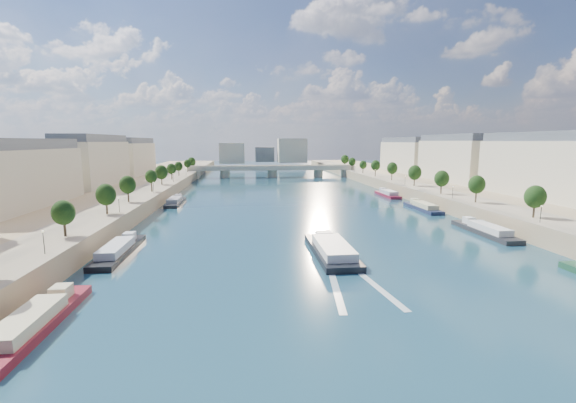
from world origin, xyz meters
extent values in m
plane|color=#0C2A36|center=(0.00, 100.00, 0.00)|extent=(700.00, 700.00, 0.00)
cube|color=#9E8460|center=(-72.00, 100.00, 2.50)|extent=(44.00, 520.00, 5.00)
cube|color=#9E8460|center=(72.00, 100.00, 2.50)|extent=(44.00, 520.00, 5.00)
cube|color=gray|center=(-57.00, 100.00, 5.05)|extent=(14.00, 520.00, 0.10)
cube|color=gray|center=(57.00, 100.00, 5.05)|extent=(14.00, 520.00, 0.10)
cylinder|color=#382B1E|center=(-55.00, 42.00, 6.91)|extent=(0.50, 0.50, 3.82)
ellipsoid|color=black|center=(-55.00, 42.00, 10.50)|extent=(4.80, 4.80, 5.52)
cylinder|color=#382B1E|center=(-55.00, 66.00, 6.91)|extent=(0.50, 0.50, 3.82)
ellipsoid|color=black|center=(-55.00, 66.00, 10.50)|extent=(4.80, 4.80, 5.52)
cylinder|color=#382B1E|center=(-55.00, 90.00, 6.91)|extent=(0.50, 0.50, 3.82)
ellipsoid|color=black|center=(-55.00, 90.00, 10.50)|extent=(4.80, 4.80, 5.52)
cylinder|color=#382B1E|center=(-55.00, 114.00, 6.91)|extent=(0.50, 0.50, 3.82)
ellipsoid|color=black|center=(-55.00, 114.00, 10.50)|extent=(4.80, 4.80, 5.52)
cylinder|color=#382B1E|center=(-55.00, 138.00, 6.91)|extent=(0.50, 0.50, 3.82)
ellipsoid|color=black|center=(-55.00, 138.00, 10.50)|extent=(4.80, 4.80, 5.52)
cylinder|color=#382B1E|center=(-55.00, 162.00, 6.91)|extent=(0.50, 0.50, 3.82)
ellipsoid|color=black|center=(-55.00, 162.00, 10.50)|extent=(4.80, 4.80, 5.52)
cylinder|color=#382B1E|center=(-55.00, 186.00, 6.91)|extent=(0.50, 0.50, 3.82)
ellipsoid|color=black|center=(-55.00, 186.00, 10.50)|extent=(4.80, 4.80, 5.52)
cylinder|color=#382B1E|center=(-55.00, 210.00, 6.91)|extent=(0.50, 0.50, 3.82)
ellipsoid|color=black|center=(-55.00, 210.00, 10.50)|extent=(4.80, 4.80, 5.52)
cylinder|color=#382B1E|center=(-55.00, 234.00, 6.91)|extent=(0.50, 0.50, 3.82)
ellipsoid|color=black|center=(-55.00, 234.00, 10.50)|extent=(4.80, 4.80, 5.52)
cylinder|color=#382B1E|center=(55.00, 50.00, 6.91)|extent=(0.50, 0.50, 3.82)
ellipsoid|color=black|center=(55.00, 50.00, 10.50)|extent=(4.80, 4.80, 5.52)
cylinder|color=#382B1E|center=(55.00, 74.00, 6.91)|extent=(0.50, 0.50, 3.82)
ellipsoid|color=black|center=(55.00, 74.00, 10.50)|extent=(4.80, 4.80, 5.52)
cylinder|color=#382B1E|center=(55.00, 98.00, 6.91)|extent=(0.50, 0.50, 3.82)
ellipsoid|color=black|center=(55.00, 98.00, 10.50)|extent=(4.80, 4.80, 5.52)
cylinder|color=#382B1E|center=(55.00, 122.00, 6.91)|extent=(0.50, 0.50, 3.82)
ellipsoid|color=black|center=(55.00, 122.00, 10.50)|extent=(4.80, 4.80, 5.52)
cylinder|color=#382B1E|center=(55.00, 146.00, 6.91)|extent=(0.50, 0.50, 3.82)
ellipsoid|color=black|center=(55.00, 146.00, 10.50)|extent=(4.80, 4.80, 5.52)
cylinder|color=#382B1E|center=(55.00, 170.00, 6.91)|extent=(0.50, 0.50, 3.82)
ellipsoid|color=black|center=(55.00, 170.00, 10.50)|extent=(4.80, 4.80, 5.52)
cylinder|color=#382B1E|center=(55.00, 194.00, 6.91)|extent=(0.50, 0.50, 3.82)
ellipsoid|color=black|center=(55.00, 194.00, 10.50)|extent=(4.80, 4.80, 5.52)
cylinder|color=#382B1E|center=(55.00, 218.00, 6.91)|extent=(0.50, 0.50, 3.82)
ellipsoid|color=black|center=(55.00, 218.00, 10.50)|extent=(4.80, 4.80, 5.52)
cylinder|color=#382B1E|center=(55.00, 242.00, 6.91)|extent=(0.50, 0.50, 3.82)
ellipsoid|color=black|center=(55.00, 242.00, 10.50)|extent=(4.80, 4.80, 5.52)
cylinder|color=black|center=(-52.50, 30.00, 7.00)|extent=(0.14, 0.14, 4.00)
sphere|color=#FFE5B2|center=(-52.50, 30.00, 9.10)|extent=(0.36, 0.36, 0.36)
cylinder|color=black|center=(-52.50, 70.00, 7.00)|extent=(0.14, 0.14, 4.00)
sphere|color=#FFE5B2|center=(-52.50, 70.00, 9.10)|extent=(0.36, 0.36, 0.36)
cylinder|color=black|center=(-52.50, 110.00, 7.00)|extent=(0.14, 0.14, 4.00)
sphere|color=#FFE5B2|center=(-52.50, 110.00, 9.10)|extent=(0.36, 0.36, 0.36)
cylinder|color=black|center=(-52.50, 150.00, 7.00)|extent=(0.14, 0.14, 4.00)
sphere|color=#FFE5B2|center=(-52.50, 150.00, 9.10)|extent=(0.36, 0.36, 0.36)
cylinder|color=black|center=(-52.50, 190.00, 7.00)|extent=(0.14, 0.14, 4.00)
sphere|color=#FFE5B2|center=(-52.50, 190.00, 9.10)|extent=(0.36, 0.36, 0.36)
cylinder|color=black|center=(52.50, 45.00, 7.00)|extent=(0.14, 0.14, 4.00)
sphere|color=#FFE5B2|center=(52.50, 45.00, 9.10)|extent=(0.36, 0.36, 0.36)
cylinder|color=black|center=(52.50, 85.00, 7.00)|extent=(0.14, 0.14, 4.00)
sphere|color=#FFE5B2|center=(52.50, 85.00, 9.10)|extent=(0.36, 0.36, 0.36)
cylinder|color=black|center=(52.50, 125.00, 7.00)|extent=(0.14, 0.14, 4.00)
sphere|color=#FFE5B2|center=(52.50, 125.00, 9.10)|extent=(0.36, 0.36, 0.36)
cylinder|color=black|center=(52.50, 165.00, 7.00)|extent=(0.14, 0.14, 4.00)
sphere|color=#FFE5B2|center=(52.50, 165.00, 9.10)|extent=(0.36, 0.36, 0.36)
cylinder|color=black|center=(52.50, 205.00, 7.00)|extent=(0.14, 0.14, 4.00)
sphere|color=#FFE5B2|center=(52.50, 205.00, 9.10)|extent=(0.36, 0.36, 0.36)
cube|color=#BFB393|center=(-85.00, 83.00, 15.00)|extent=(16.00, 52.00, 20.00)
cube|color=#474C54|center=(-85.00, 83.00, 26.60)|extent=(14.72, 50.44, 3.20)
cube|color=#BFB393|center=(-85.00, 141.00, 15.00)|extent=(16.00, 52.00, 20.00)
cube|color=#474C54|center=(-85.00, 141.00, 26.60)|extent=(14.72, 50.44, 3.20)
cube|color=#BFB393|center=(-85.00, 199.00, 15.00)|extent=(16.00, 52.00, 20.00)
cube|color=#474C54|center=(-85.00, 199.00, 26.60)|extent=(14.72, 50.44, 3.20)
cube|color=#BFB393|center=(85.00, 83.00, 15.00)|extent=(16.00, 52.00, 20.00)
cube|color=#474C54|center=(85.00, 83.00, 26.60)|extent=(14.72, 50.44, 3.20)
cube|color=#BFB393|center=(85.00, 141.00, 15.00)|extent=(16.00, 52.00, 20.00)
cube|color=#474C54|center=(85.00, 141.00, 26.60)|extent=(14.72, 50.44, 3.20)
cube|color=#BFB393|center=(85.00, 199.00, 15.00)|extent=(16.00, 52.00, 20.00)
cube|color=#474C54|center=(85.00, 199.00, 26.60)|extent=(14.72, 50.44, 3.20)
cube|color=#BFB393|center=(-30.00, 310.00, 14.00)|extent=(22.00, 18.00, 18.00)
cube|color=#BFB393|center=(25.00, 320.00, 16.00)|extent=(26.00, 20.00, 22.00)
cube|color=#474C54|center=(0.00, 335.00, 12.00)|extent=(18.00, 16.00, 14.00)
cube|color=#C1B79E|center=(0.00, 224.30, 6.20)|extent=(112.00, 11.00, 2.20)
cube|color=#C1B79E|center=(0.00, 219.30, 7.70)|extent=(112.00, 0.80, 0.90)
cube|color=#C1B79E|center=(0.00, 229.30, 7.70)|extent=(112.00, 0.80, 0.90)
cylinder|color=#C1B79E|center=(-32.00, 224.30, 2.50)|extent=(6.40, 6.40, 5.00)
cylinder|color=#C1B79E|center=(0.00, 224.30, 2.50)|extent=(6.40, 6.40, 5.00)
cylinder|color=#C1B79E|center=(32.00, 224.30, 2.50)|extent=(6.40, 6.40, 5.00)
cube|color=#C1B79E|center=(-52.00, 224.30, 2.50)|extent=(6.00, 12.00, 5.00)
cube|color=#C1B79E|center=(52.00, 224.30, 2.50)|extent=(6.00, 12.00, 5.00)
cube|color=black|center=(0.61, 41.54, 0.35)|extent=(7.64, 26.64, 1.90)
cube|color=white|center=(0.61, 39.41, 2.16)|extent=(6.26, 17.32, 1.71)
cube|color=white|center=(0.61, 49.53, 2.20)|extent=(3.81, 3.20, 1.80)
cube|color=silver|center=(-2.59, 24.54, 0.02)|extent=(4.39, 25.95, 0.04)
cube|color=silver|center=(3.81, 24.54, 0.02)|extent=(4.33, 25.95, 0.04)
cube|color=maroon|center=(-45.50, 12.43, 0.30)|extent=(5.00, 24.15, 1.80)
cube|color=beige|center=(-45.50, 10.50, 2.00)|extent=(4.10, 13.28, 1.60)
cube|color=beige|center=(-45.50, 19.68, 2.10)|extent=(2.50, 2.90, 1.80)
cube|color=black|center=(-45.50, 46.41, 0.30)|extent=(5.00, 25.30, 1.80)
cube|color=silver|center=(-45.50, 44.39, 2.00)|extent=(4.10, 13.91, 1.60)
cube|color=silver|center=(-45.50, 54.00, 2.10)|extent=(2.50, 3.04, 1.80)
cube|color=#252628|center=(-45.50, 114.65, 0.30)|extent=(5.00, 21.97, 1.80)
cube|color=gray|center=(-45.50, 112.89, 2.00)|extent=(4.10, 12.08, 1.60)
cube|color=gray|center=(-45.50, 121.24, 2.10)|extent=(2.50, 2.64, 1.80)
cube|color=#252528|center=(45.50, 55.54, 0.30)|extent=(5.00, 24.80, 1.80)
cube|color=silver|center=(45.50, 53.55, 2.00)|extent=(4.10, 13.64, 1.60)
cube|color=silver|center=(45.50, 62.98, 2.10)|extent=(2.50, 2.98, 1.80)
cube|color=#1C233D|center=(45.50, 92.11, 0.30)|extent=(5.00, 22.81, 1.80)
cube|color=beige|center=(45.50, 90.29, 2.00)|extent=(4.10, 12.55, 1.60)
cube|color=beige|center=(45.50, 98.96, 2.10)|extent=(2.50, 2.74, 1.80)
cube|color=maroon|center=(45.50, 127.15, 0.30)|extent=(5.00, 21.22, 1.80)
cube|color=#ABB0B7|center=(45.50, 125.45, 2.00)|extent=(4.10, 11.67, 1.60)
cube|color=#ABB0B7|center=(45.50, 133.52, 2.10)|extent=(2.50, 2.55, 1.80)
camera|label=1|loc=(-17.53, -38.52, 24.39)|focal=24.00mm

